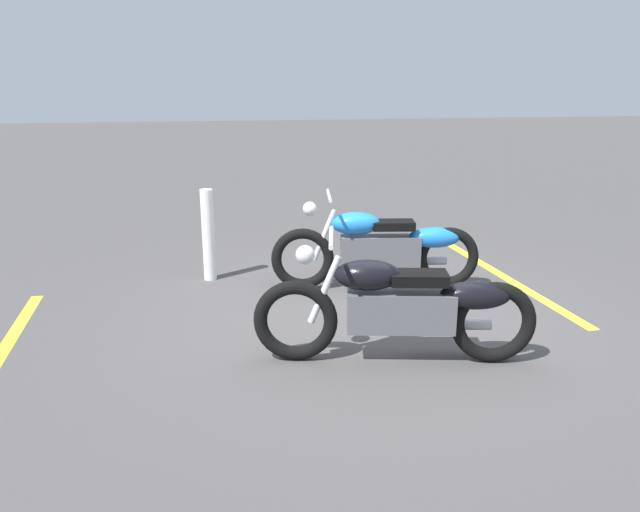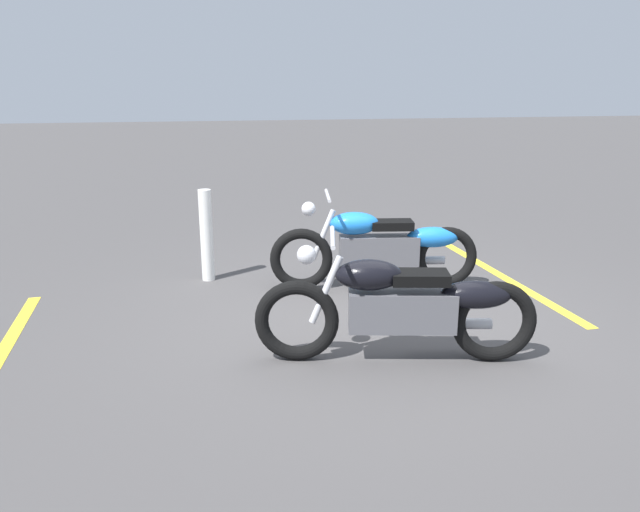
% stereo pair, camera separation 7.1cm
% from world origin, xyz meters
% --- Properties ---
extents(ground_plane, '(60.00, 60.00, 0.00)m').
position_xyz_m(ground_plane, '(0.00, 0.00, 0.00)').
color(ground_plane, '#474444').
extents(motorcycle_bright_foreground, '(2.22, 0.64, 1.04)m').
position_xyz_m(motorcycle_bright_foreground, '(-0.25, -0.87, 0.46)').
color(motorcycle_bright_foreground, black).
rests_on(motorcycle_bright_foreground, ground).
extents(motorcycle_dark_foreground, '(2.20, 0.72, 1.04)m').
position_xyz_m(motorcycle_dark_foreground, '(0.09, 0.88, 0.46)').
color(motorcycle_dark_foreground, black).
rests_on(motorcycle_dark_foreground, ground).
extents(bollard_post, '(0.14, 0.14, 1.03)m').
position_xyz_m(bollard_post, '(1.55, -1.52, 0.51)').
color(bollard_post, white).
rests_on(bollard_post, ground).
extents(parking_stripe_near, '(0.25, 3.20, 0.01)m').
position_xyz_m(parking_stripe_near, '(-1.76, -0.97, 0.00)').
color(parking_stripe_near, yellow).
rests_on(parking_stripe_near, ground).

